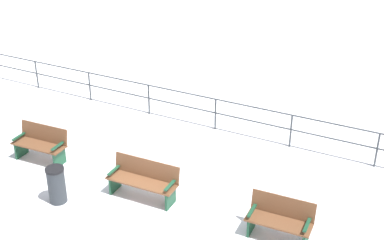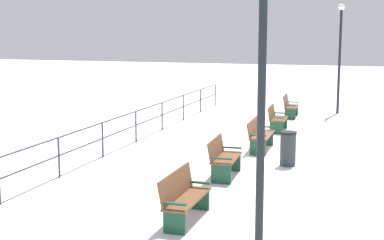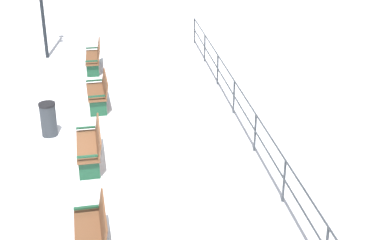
% 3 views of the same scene
% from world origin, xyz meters
% --- Properties ---
extents(ground_plane, '(80.00, 80.00, 0.00)m').
position_xyz_m(ground_plane, '(0.00, 0.00, 0.00)').
color(ground_plane, white).
rests_on(ground_plane, ground).
extents(bench_nearest, '(0.50, 1.64, 0.91)m').
position_xyz_m(bench_nearest, '(-0.02, -6.57, 0.47)').
color(bench_nearest, brown).
rests_on(bench_nearest, ground).
extents(bench_second, '(0.66, 1.48, 0.93)m').
position_xyz_m(bench_second, '(-0.14, -3.29, 0.48)').
color(bench_second, brown).
rests_on(bench_second, ground).
extents(bench_third, '(0.63, 1.71, 0.89)m').
position_xyz_m(bench_third, '(0.06, -0.00, 0.47)').
color(bench_third, brown).
rests_on(bench_third, ground).
extents(bench_fourth, '(0.64, 1.38, 0.88)m').
position_xyz_m(bench_fourth, '(0.00, 3.28, 0.44)').
color(bench_fourth, brown).
rests_on(bench_fourth, ground).
extents(waterfront_railing, '(0.05, 18.21, 0.98)m').
position_xyz_m(waterfront_railing, '(-3.82, 0.00, 0.67)').
color(waterfront_railing, '#383D42').
rests_on(waterfront_railing, ground).
extents(trash_bin, '(0.43, 0.43, 0.89)m').
position_xyz_m(trash_bin, '(1.15, -1.65, 0.45)').
color(trash_bin, '#2D3338').
rests_on(trash_bin, ground).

